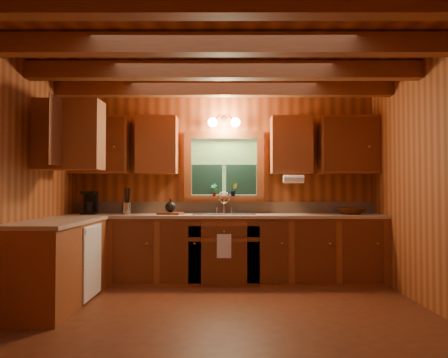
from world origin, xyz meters
The scene contains 20 objects.
room centered at (0.00, 0.00, 1.30)m, with size 4.20×4.20×4.20m.
ceiling_beams centered at (0.00, 0.00, 2.49)m, with size 4.20×2.54×0.18m.
base_cabinets centered at (-0.49, 1.28, 0.43)m, with size 4.20×2.22×0.86m.
countertop centered at (-0.48, 1.29, 0.88)m, with size 4.20×2.24×0.04m.
backsplash centered at (0.00, 1.89, 0.98)m, with size 4.20×0.02×0.16m, color tan.
dishwasher_panel centered at (-1.47, 0.68, 0.43)m, with size 0.02×0.60×0.80m, color white.
upper_cabinets centered at (-0.56, 1.42, 1.84)m, with size 4.19×1.77×0.78m.
window centered at (0.00, 1.87, 1.53)m, with size 1.12×0.08×1.00m.
window_sill centered at (0.00, 1.82, 1.12)m, with size 1.06×0.14×0.04m, color brown.
wall_sconce centered at (0.00, 1.75, 2.16)m, with size 0.45×0.21×0.17m.
paper_towel_roll centered at (0.92, 1.53, 1.37)m, with size 0.11×0.11×0.27m, color white.
dish_towel centered at (0.00, 1.26, 0.52)m, with size 0.18×0.01×0.30m, color white.
sink centered at (0.00, 1.60, 0.86)m, with size 0.82×0.48×0.43m.
coffee_maker centered at (-1.81, 1.65, 1.05)m, with size 0.17×0.22×0.31m.
utensil_crock centered at (-1.32, 1.67, 0.99)m, with size 0.12×0.12×0.35m.
cutting_board centered at (-0.71, 1.56, 0.91)m, with size 0.31×0.22×0.03m, color #5C2913.
teakettle centered at (-0.71, 1.56, 1.00)m, with size 0.14×0.14×0.18m.
wicker_basket centered at (1.70, 1.61, 0.94)m, with size 0.36×0.36×0.09m, color #48230C.
potted_plant_left centered at (-0.14, 1.81, 1.23)m, with size 0.09×0.06×0.18m, color #5C2913.
potted_plant_right centered at (0.13, 1.78, 1.23)m, with size 0.10×0.08×0.18m, color #5C2913.
Camera 1 is at (0.01, -4.03, 1.21)m, focal length 33.75 mm.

